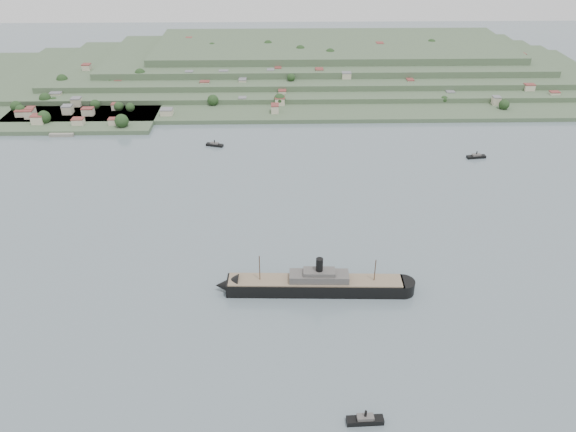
{
  "coord_description": "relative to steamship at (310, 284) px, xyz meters",
  "views": [
    {
      "loc": [
        -5.34,
        -284.39,
        200.73
      ],
      "look_at": [
        0.91,
        30.0,
        14.41
      ],
      "focal_mm": 35.0,
      "sensor_mm": 36.0,
      "label": 1
    }
  ],
  "objects": [
    {
      "name": "tugboat",
      "position": [
        18.87,
        -91.2,
        -3.26
      ],
      "size": [
        16.25,
        4.93,
        7.24
      ],
      "color": "black",
      "rests_on": "ground"
    },
    {
      "name": "far_peninsula",
      "position": [
        15.6,
        423.79,
        6.85
      ],
      "size": [
        760.0,
        309.0,
        30.0
      ],
      "color": "#374F35",
      "rests_on": "ground"
    },
    {
      "name": "steamship",
      "position": [
        0.0,
        0.0,
        0.0
      ],
      "size": [
        113.53,
        16.66,
        27.23
      ],
      "color": "black",
      "rests_on": "ground"
    },
    {
      "name": "ground",
      "position": [
        -12.31,
        30.7,
        -5.03
      ],
      "size": [
        1400.0,
        1400.0,
        0.0
      ],
      "primitive_type": "plane",
      "color": "slate",
      "rests_on": "ground"
    },
    {
      "name": "ferry_east",
      "position": [
        151.16,
        178.9,
        -3.57
      ],
      "size": [
        16.63,
        6.56,
        6.07
      ],
      "color": "black",
      "rests_on": "ground"
    },
    {
      "name": "ferry_west",
      "position": [
        -73.71,
        208.55,
        -3.63
      ],
      "size": [
        16.04,
        8.59,
        5.8
      ],
      "color": "black",
      "rests_on": "ground"
    }
  ]
}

